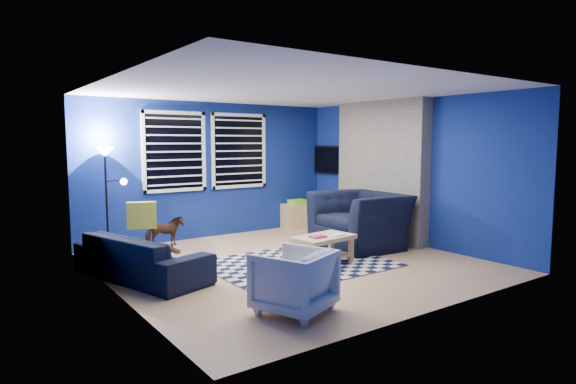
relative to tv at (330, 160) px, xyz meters
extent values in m
plane|color=tan|center=(-2.45, -2.00, -1.40)|extent=(5.00, 5.00, 0.00)
plane|color=white|center=(-2.45, -2.00, 1.10)|extent=(5.00, 5.00, 0.00)
plane|color=navy|center=(-2.45, 0.50, -0.15)|extent=(5.00, 0.00, 5.00)
plane|color=navy|center=(-4.95, -2.00, -0.15)|extent=(0.00, 5.00, 5.00)
plane|color=navy|center=(0.05, -2.00, -0.15)|extent=(0.00, 5.00, 5.00)
cube|color=gray|center=(-0.08, -1.50, -0.15)|extent=(0.26, 2.00, 2.50)
cube|color=black|center=(-0.22, -1.50, -1.05)|extent=(0.04, 0.70, 0.60)
cube|color=gray|center=(-0.35, -1.50, -1.36)|extent=(0.50, 1.20, 0.08)
cube|color=black|center=(-3.20, 0.48, 0.20)|extent=(1.05, 0.02, 1.30)
cube|color=white|center=(-3.20, 0.47, 0.88)|extent=(1.17, 0.05, 0.06)
cube|color=white|center=(-3.20, 0.47, -0.48)|extent=(1.17, 0.05, 0.06)
cube|color=black|center=(-1.90, 0.48, 0.20)|extent=(1.05, 0.02, 1.30)
cube|color=white|center=(-1.90, 0.47, 0.88)|extent=(1.17, 0.05, 0.06)
cube|color=white|center=(-1.90, 0.47, -0.48)|extent=(1.17, 0.05, 0.06)
cube|color=black|center=(0.00, 0.00, 0.00)|extent=(0.06, 1.00, 0.58)
cube|color=black|center=(-0.03, 0.00, 0.00)|extent=(0.01, 0.92, 0.50)
cube|color=black|center=(-2.41, -2.11, -1.39)|extent=(2.50, 2.00, 0.02)
imported|color=black|center=(-4.48, -1.52, -1.11)|extent=(2.12, 1.33, 0.58)
imported|color=black|center=(-0.87, -1.80, -0.94)|extent=(1.48, 1.32, 0.92)
imported|color=gray|center=(-3.60, -3.67, -1.07)|extent=(0.93, 0.94, 0.67)
imported|color=#4B3018|center=(-3.67, -0.19, -1.08)|extent=(0.41, 0.65, 0.51)
cube|color=tan|center=(-2.12, -2.36, -1.00)|extent=(0.95, 0.62, 0.06)
cube|color=tan|center=(-2.12, -2.36, -1.28)|extent=(0.86, 0.53, 0.03)
cube|color=#992B4C|center=(-2.27, -2.40, -0.96)|extent=(0.24, 0.19, 0.03)
cube|color=silver|center=(-1.97, -2.47, -0.96)|extent=(0.19, 0.15, 0.03)
cube|color=tan|center=(-2.50, -2.55, -1.21)|extent=(0.07, 0.07, 0.36)
cube|color=tan|center=(-1.74, -2.55, -1.21)|extent=(0.07, 0.07, 0.36)
cube|color=tan|center=(-2.50, -2.16, -1.21)|extent=(0.07, 0.07, 0.36)
cube|color=tan|center=(-1.74, -2.16, -1.21)|extent=(0.07, 0.07, 0.36)
cube|color=tan|center=(-0.66, 0.25, -1.15)|extent=(0.67, 0.51, 0.50)
cube|color=black|center=(-0.66, 0.25, -1.15)|extent=(0.58, 0.45, 0.40)
cube|color=#7EE51B|center=(-0.66, 0.25, -0.85)|extent=(0.38, 0.32, 0.09)
cylinder|color=black|center=(-4.44, 0.25, -1.39)|extent=(0.21, 0.21, 0.03)
cylinder|color=black|center=(-4.44, 0.25, -0.60)|extent=(0.03, 0.03, 1.58)
cone|color=white|center=(-4.44, 0.25, 0.22)|extent=(0.28, 0.28, 0.16)
sphere|color=white|center=(-4.18, 0.21, -0.26)|extent=(0.11, 0.11, 0.11)
cube|color=yellow|center=(-4.33, -1.11, -0.63)|extent=(0.41, 0.24, 0.37)
camera|label=1|loc=(-6.48, -7.62, 0.38)|focal=30.00mm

